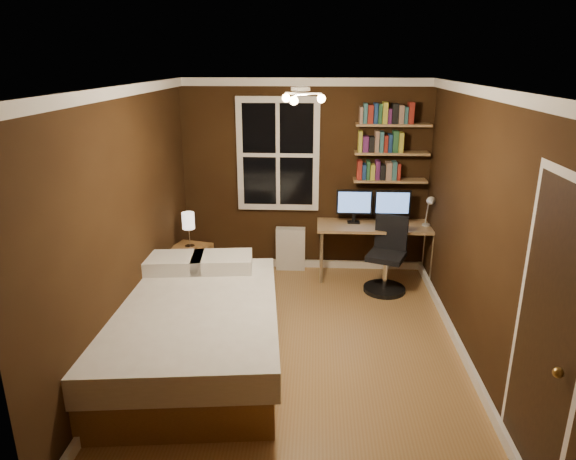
# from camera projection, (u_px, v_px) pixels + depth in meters

# --- Properties ---
(floor) EXTENTS (4.20, 4.20, 0.00)m
(floor) POSITION_uv_depth(u_px,v_px,m) (299.00, 347.00, 5.10)
(floor) COLOR olive
(floor) RESTS_ON ground
(wall_back) EXTENTS (3.20, 0.04, 2.50)m
(wall_back) POSITION_uv_depth(u_px,v_px,m) (305.00, 177.00, 6.69)
(wall_back) COLOR black
(wall_back) RESTS_ON ground
(wall_left) EXTENTS (0.04, 4.20, 2.50)m
(wall_left) POSITION_uv_depth(u_px,v_px,m) (129.00, 224.00, 4.78)
(wall_left) COLOR black
(wall_left) RESTS_ON ground
(wall_right) EXTENTS (0.04, 4.20, 2.50)m
(wall_right) POSITION_uv_depth(u_px,v_px,m) (477.00, 230.00, 4.62)
(wall_right) COLOR black
(wall_right) RESTS_ON ground
(ceiling) EXTENTS (3.20, 4.20, 0.02)m
(ceiling) POSITION_uv_depth(u_px,v_px,m) (301.00, 86.00, 4.31)
(ceiling) COLOR white
(ceiling) RESTS_ON wall_back
(window) EXTENTS (1.06, 0.06, 1.46)m
(window) POSITION_uv_depth(u_px,v_px,m) (278.00, 155.00, 6.58)
(window) COLOR white
(window) RESTS_ON wall_back
(door) EXTENTS (0.03, 0.82, 2.05)m
(door) POSITION_uv_depth(u_px,v_px,m) (544.00, 342.00, 3.22)
(door) COLOR black
(door) RESTS_ON ground
(door_knob) EXTENTS (0.06, 0.06, 0.06)m
(door_knob) POSITION_uv_depth(u_px,v_px,m) (558.00, 373.00, 2.95)
(door_knob) COLOR #BC8F42
(door_knob) RESTS_ON door
(ceiling_fixture) EXTENTS (0.44, 0.44, 0.18)m
(ceiling_fixture) POSITION_uv_depth(u_px,v_px,m) (300.00, 99.00, 4.24)
(ceiling_fixture) COLOR beige
(ceiling_fixture) RESTS_ON ceiling
(bookshelf_lower) EXTENTS (0.92, 0.22, 0.03)m
(bookshelf_lower) POSITION_uv_depth(u_px,v_px,m) (390.00, 180.00, 6.52)
(bookshelf_lower) COLOR #9B784B
(bookshelf_lower) RESTS_ON wall_back
(books_row_lower) EXTENTS (0.54, 0.16, 0.23)m
(books_row_lower) POSITION_uv_depth(u_px,v_px,m) (390.00, 170.00, 6.48)
(books_row_lower) COLOR maroon
(books_row_lower) RESTS_ON bookshelf_lower
(bookshelf_middle) EXTENTS (0.92, 0.22, 0.03)m
(bookshelf_middle) POSITION_uv_depth(u_px,v_px,m) (391.00, 153.00, 6.41)
(bookshelf_middle) COLOR #9B784B
(bookshelf_middle) RESTS_ON wall_back
(books_row_middle) EXTENTS (0.54, 0.16, 0.23)m
(books_row_middle) POSITION_uv_depth(u_px,v_px,m) (392.00, 143.00, 6.37)
(books_row_middle) COLOR navy
(books_row_middle) RESTS_ON bookshelf_middle
(bookshelf_upper) EXTENTS (0.92, 0.22, 0.03)m
(bookshelf_upper) POSITION_uv_depth(u_px,v_px,m) (393.00, 125.00, 6.30)
(bookshelf_upper) COLOR #9B784B
(bookshelf_upper) RESTS_ON wall_back
(books_row_upper) EXTENTS (0.66, 0.16, 0.23)m
(books_row_upper) POSITION_uv_depth(u_px,v_px,m) (394.00, 114.00, 6.26)
(books_row_upper) COLOR #265933
(books_row_upper) RESTS_ON bookshelf_upper
(bed) EXTENTS (1.83, 2.38, 0.75)m
(bed) POSITION_uv_depth(u_px,v_px,m) (190.00, 331.00, 4.75)
(bed) COLOR brown
(bed) RESTS_ON ground
(nightstand) EXTENTS (0.52, 0.52, 0.54)m
(nightstand) POSITION_uv_depth(u_px,v_px,m) (191.00, 267.00, 6.36)
(nightstand) COLOR brown
(nightstand) RESTS_ON ground
(bedside_lamp) EXTENTS (0.15, 0.15, 0.44)m
(bedside_lamp) POSITION_uv_depth(u_px,v_px,m) (189.00, 230.00, 6.20)
(bedside_lamp) COLOR beige
(bedside_lamp) RESTS_ON nightstand
(radiator) EXTENTS (0.39, 0.14, 0.58)m
(radiator) POSITION_uv_depth(u_px,v_px,m) (291.00, 249.00, 6.90)
(radiator) COLOR beige
(radiator) RESTS_ON ground
(desk) EXTENTS (1.50, 0.56, 0.71)m
(desk) POSITION_uv_depth(u_px,v_px,m) (376.00, 229.00, 6.55)
(desk) COLOR #9B784B
(desk) RESTS_ON ground
(monitor_left) EXTENTS (0.46, 0.12, 0.44)m
(monitor_left) POSITION_uv_depth(u_px,v_px,m) (354.00, 206.00, 6.55)
(monitor_left) COLOR black
(monitor_left) RESTS_ON desk
(monitor_right) EXTENTS (0.46, 0.12, 0.44)m
(monitor_right) POSITION_uv_depth(u_px,v_px,m) (392.00, 207.00, 6.52)
(monitor_right) COLOR black
(monitor_right) RESTS_ON desk
(desk_lamp) EXTENTS (0.14, 0.32, 0.44)m
(desk_lamp) POSITION_uv_depth(u_px,v_px,m) (429.00, 211.00, 6.35)
(desk_lamp) COLOR silver
(desk_lamp) RESTS_ON desk
(office_chair) EXTENTS (0.54, 0.54, 0.93)m
(office_chair) POSITION_uv_depth(u_px,v_px,m) (387.00, 264.00, 6.25)
(office_chair) COLOR black
(office_chair) RESTS_ON ground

